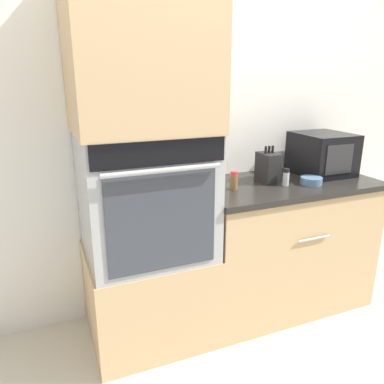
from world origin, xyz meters
name	(u,v)px	position (x,y,z in m)	size (l,w,h in m)	color
ground_plane	(223,348)	(0.00, 0.00, 0.00)	(12.00, 12.00, 0.00)	beige
wall_back	(182,118)	(0.00, 0.63, 1.25)	(8.00, 0.05, 2.50)	silver
oven_cabinet_base	(149,293)	(-0.34, 0.30, 0.27)	(0.69, 0.60, 0.54)	tan
wall_oven	(145,194)	(-0.34, 0.30, 0.89)	(0.66, 0.64, 0.68)	#9EA0A5
oven_cabinet_upper	(140,49)	(-0.34, 0.30, 1.62)	(0.69, 0.60, 0.80)	tan
counter_unit	(280,243)	(0.57, 0.30, 0.43)	(1.16, 0.63, 0.86)	tan
microwave	(322,154)	(0.90, 0.37, 1.00)	(0.33, 0.37, 0.28)	black
knife_block	(268,167)	(0.46, 0.33, 0.95)	(0.10, 0.16, 0.23)	black
bowl	(311,181)	(0.67, 0.18, 0.88)	(0.13, 0.13, 0.04)	#517599
condiment_jar_near	(286,177)	(0.51, 0.22, 0.91)	(0.04, 0.04, 0.11)	silver
condiment_jar_mid	(234,181)	(0.18, 0.26, 0.92)	(0.05, 0.05, 0.11)	brown
condiment_jar_far	(262,170)	(0.49, 0.44, 0.91)	(0.05, 0.05, 0.09)	silver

